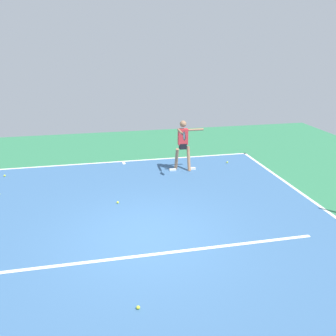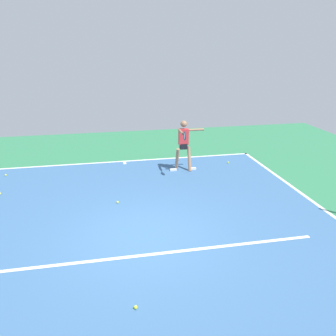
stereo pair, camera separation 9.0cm
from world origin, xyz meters
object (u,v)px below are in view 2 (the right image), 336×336
tennis_ball_far_corner (0,193)px  tennis_ball_near_service_line (136,307)px  tennis_ball_by_baseline (118,202)px  tennis_ball_centre_court (6,175)px  tennis_ball_near_player (228,162)px  tennis_player (184,142)px

tennis_ball_far_corner → tennis_ball_near_service_line: bearing=121.2°
tennis_ball_far_corner → tennis_ball_near_service_line: 6.71m
tennis_ball_by_baseline → tennis_ball_near_service_line: (-0.01, 4.39, 0.00)m
tennis_ball_near_service_line → tennis_ball_centre_court: bearing=-63.7°
tennis_ball_near_player → tennis_ball_near_service_line: (4.38, 7.16, 0.00)m
tennis_ball_near_player → tennis_ball_by_baseline: (4.39, 2.77, 0.00)m
tennis_ball_centre_court → tennis_player: bearing=173.7°
tennis_ball_near_service_line → tennis_player: bearing=-110.5°
tennis_ball_centre_court → tennis_ball_near_service_line: size_ratio=1.00×
tennis_ball_near_player → tennis_ball_centre_court: size_ratio=1.00×
tennis_ball_near_service_line → tennis_ball_by_baseline: bearing=-89.9°
tennis_player → tennis_ball_centre_court: (6.16, -0.67, -1.02)m
tennis_ball_by_baseline → tennis_ball_centre_court: size_ratio=1.00×
tennis_ball_near_player → tennis_ball_near_service_line: bearing=58.6°
tennis_ball_centre_court → tennis_ball_far_corner: (-0.17, 1.65, 0.00)m
tennis_ball_near_player → tennis_ball_near_service_line: same height
tennis_player → tennis_ball_near_player: bearing=-165.1°
tennis_ball_centre_court → tennis_ball_near_service_line: (-3.65, 7.39, 0.00)m
tennis_ball_by_baseline → tennis_ball_centre_court: bearing=-39.5°
tennis_player → tennis_ball_by_baseline: 3.57m
tennis_ball_by_baseline → tennis_ball_far_corner: same height
tennis_player → tennis_ball_centre_court: 6.28m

